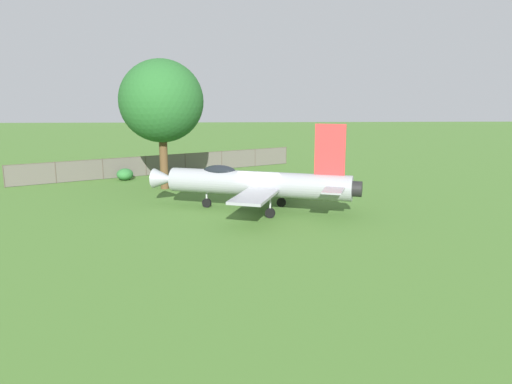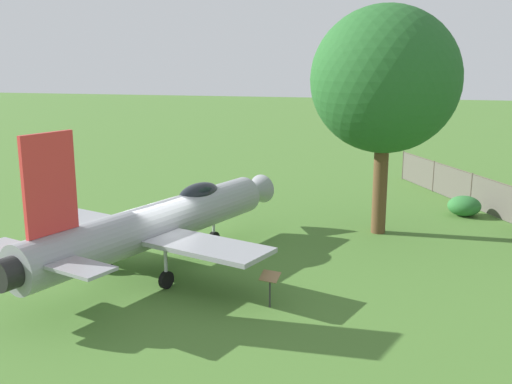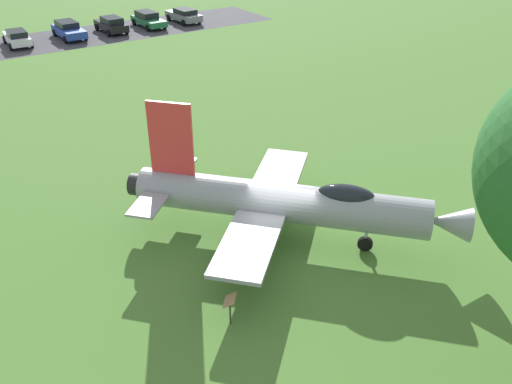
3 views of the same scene
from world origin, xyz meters
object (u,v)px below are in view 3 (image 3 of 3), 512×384
at_px(display_jet, 288,202).
at_px(parked_car_black, 111,24).
at_px(parked_car_gray, 184,15).
at_px(parked_car_green, 148,19).
at_px(info_plaque, 230,304).
at_px(parked_car_blue, 69,30).
at_px(parked_car_white, 17,37).

bearing_deg(display_jet, parked_car_black, 127.02).
height_order(parked_car_gray, parked_car_green, parked_car_green).
height_order(display_jet, info_plaque, display_jet).
xyz_separation_m(display_jet, parked_car_blue, (-15.42, 34.03, -1.03)).
bearing_deg(parked_car_blue, info_plaque, -11.17).
distance_m(info_plaque, parked_car_gray, 44.11).
distance_m(parked_car_green, parked_car_blue, 7.88).
bearing_deg(display_jet, parked_car_blue, 133.16).
xyz_separation_m(parked_car_black, parked_car_blue, (-3.64, -1.73, 0.00)).
distance_m(display_jet, parked_car_green, 38.71).
bearing_deg(info_plaque, parked_car_gray, 93.15).
xyz_separation_m(parked_car_gray, parked_car_white, (-14.39, -7.68, -0.01)).
bearing_deg(parked_car_gray, parked_car_green, 82.91).
height_order(parked_car_gray, parked_car_white, parked_car_gray).
bearing_deg(parked_car_white, info_plaque, 178.00).
bearing_deg(info_plaque, display_jet, 61.21).
xyz_separation_m(display_jet, info_plaque, (-2.55, -4.65, -0.94)).
bearing_deg(parked_car_green, info_plaque, -22.54).
bearing_deg(info_plaque, parked_car_blue, 108.40).
relative_size(parked_car_green, parked_car_blue, 0.98).
relative_size(display_jet, parked_car_blue, 2.59).
bearing_deg(parked_car_green, parked_car_gray, 84.68).
distance_m(info_plaque, parked_car_white, 40.07).
relative_size(display_jet, parked_car_green, 2.65).
distance_m(display_jet, parked_car_blue, 37.38).
height_order(display_jet, parked_car_black, display_jet).
xyz_separation_m(info_plaque, parked_car_green, (-5.92, 42.40, -0.10)).
distance_m(parked_car_black, parked_car_white, 8.61).
bearing_deg(parked_car_gray, parked_car_blue, 84.94).
relative_size(display_jet, parked_car_white, 2.85).
xyz_separation_m(info_plaque, parked_car_black, (-9.22, 40.41, -0.09)).
height_order(parked_car_green, parked_car_blue, parked_car_blue).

